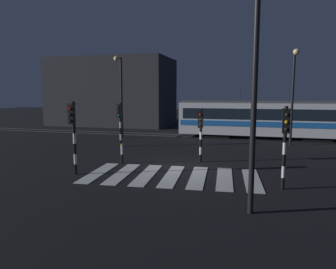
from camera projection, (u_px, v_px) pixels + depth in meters
name	position (u px, v px, depth m)	size (l,w,h in m)	color
ground_plane	(181.00, 167.00, 16.48)	(120.00, 120.00, 0.00)	black
rail_near	(210.00, 138.00, 27.29)	(80.00, 0.12, 0.03)	#59595E
rail_far	(212.00, 136.00, 28.67)	(80.00, 0.12, 0.03)	#59595E
crosswalk_zebra	(172.00, 176.00, 14.65)	(8.28, 4.63, 0.02)	silver
traffic_light_corner_far_left	(120.00, 118.00, 22.57)	(0.36, 0.42, 3.16)	black
traffic_light_median_centre	(201.00, 127.00, 17.33)	(0.36, 0.42, 3.01)	black
traffic_light_corner_near_left	(73.00, 127.00, 14.60)	(0.36, 0.42, 3.47)	black
traffic_light_corner_near_right	(285.00, 135.00, 12.26)	(0.36, 0.42, 3.35)	black
street_lamp_near_kerb	(255.00, 73.00, 9.29)	(0.44, 1.21, 6.98)	black
street_lamp_trackside_left	(120.00, 87.00, 26.46)	(0.44, 1.21, 6.88)	black
street_lamp_trackside_right	(293.00, 85.00, 22.63)	(0.44, 1.21, 6.93)	black
tram	(265.00, 118.00, 26.56)	(14.69, 2.58, 4.15)	silver
bollard_island_edge	(122.00, 153.00, 17.23)	(0.12, 0.12, 1.11)	black
building_backdrop	(113.00, 92.00, 38.77)	(14.37, 8.00, 8.04)	#2D2D33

